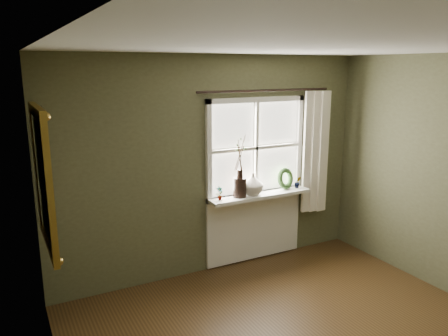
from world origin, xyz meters
TOP-DOWN VIEW (x-y plane):
  - ceiling at (0.00, 0.00)m, footprint 4.50×4.50m
  - wall_back at (0.00, 2.30)m, footprint 4.00×0.10m
  - wall_left at (-2.05, 0.00)m, footprint 0.10×4.50m
  - window_frame at (0.55, 2.23)m, footprint 1.36×0.06m
  - window_sill at (0.55, 2.12)m, footprint 1.36×0.26m
  - window_apron at (0.55, 2.23)m, footprint 1.36×0.04m
  - dark_jug at (0.26, 2.12)m, footprint 0.19×0.19m
  - cream_vase at (0.45, 2.12)m, footprint 0.29×0.29m
  - wreath at (0.96, 2.16)m, footprint 0.30×0.20m
  - potted_plant_left at (-0.01, 2.12)m, footprint 0.09×0.07m
  - potted_plant_right at (1.13, 2.12)m, footprint 0.10×0.09m
  - curtain at (1.39, 2.13)m, footprint 0.36×0.12m
  - curtain_rod at (0.65, 2.17)m, footprint 1.84×0.03m
  - gilt_mirror at (-1.96, 1.58)m, footprint 0.10×1.02m

SIDE VIEW (x-z plane):
  - window_apron at x=0.55m, z-range 0.02..0.90m
  - window_sill at x=0.55m, z-range 0.88..0.92m
  - potted_plant_right at x=1.13m, z-range 0.92..1.07m
  - potted_plant_left at x=-0.01m, z-range 0.92..1.09m
  - wreath at x=0.96m, z-range 0.88..1.17m
  - dark_jug at x=0.26m, z-range 0.92..1.16m
  - cream_vase at x=0.45m, z-range 0.92..1.19m
  - wall_back at x=0.00m, z-range 0.00..2.60m
  - wall_left at x=-2.05m, z-range 0.00..2.60m
  - curtain at x=1.39m, z-range 0.57..2.16m
  - window_frame at x=0.55m, z-range 0.86..2.10m
  - gilt_mirror at x=-1.96m, z-range 0.93..2.15m
  - curtain_rod at x=0.65m, z-range 2.16..2.20m
  - ceiling at x=0.00m, z-range 2.60..2.60m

